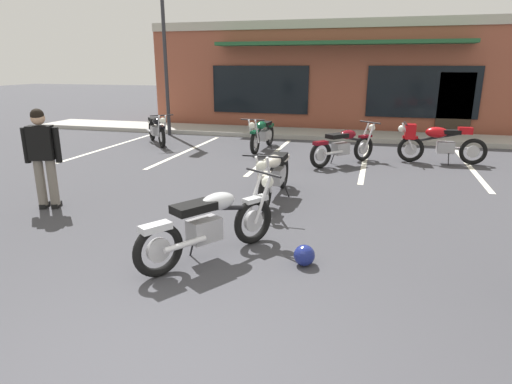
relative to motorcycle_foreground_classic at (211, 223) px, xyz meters
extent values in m
plane|color=#3D3D42|center=(0.42, 1.64, -0.46)|extent=(80.00, 80.00, 0.00)
cube|color=#A8A59E|center=(0.42, 10.06, -0.39)|extent=(22.00, 1.80, 0.14)
cube|color=brown|center=(0.42, 14.29, 1.45)|extent=(14.08, 6.21, 3.83)
cube|color=#B2AD9E|center=(0.42, 11.16, 3.22)|extent=(14.08, 0.06, 0.30)
cube|color=black|center=(-2.40, 11.15, 0.99)|extent=(3.61, 0.06, 1.70)
cube|color=black|center=(3.24, 11.15, 0.99)|extent=(3.61, 0.06, 1.70)
cube|color=#33281E|center=(4.29, 11.15, 0.59)|extent=(1.10, 0.06, 2.10)
cube|color=#235933|center=(0.42, 10.74, 2.57)|extent=(8.45, 0.90, 0.12)
cube|color=silver|center=(-5.68, 6.46, -0.46)|extent=(0.12, 4.80, 0.01)
cube|color=silver|center=(-3.24, 6.46, -0.46)|extent=(0.12, 4.80, 0.01)
cube|color=silver|center=(-0.80, 6.46, -0.46)|extent=(0.12, 4.80, 0.01)
cube|color=silver|center=(1.64, 6.46, -0.46)|extent=(0.12, 4.80, 0.01)
cube|color=silver|center=(4.08, 6.46, -0.46)|extent=(0.12, 4.80, 0.01)
torus|color=black|center=(-0.40, -0.63, -0.14)|extent=(0.43, 0.59, 0.64)
cylinder|color=#B7B7BC|center=(-0.40, -0.63, -0.14)|extent=(0.21, 0.28, 0.29)
torus|color=black|center=(0.37, 0.59, -0.14)|extent=(0.43, 0.59, 0.64)
cylinder|color=#B7B7BC|center=(0.37, 0.59, -0.14)|extent=(0.21, 0.28, 0.29)
cylinder|color=silver|center=(0.35, 0.72, 0.18)|extent=(0.21, 0.30, 0.66)
cylinder|color=silver|center=(0.50, 0.62, 0.18)|extent=(0.21, 0.30, 0.66)
cylinder|color=black|center=(0.47, 0.74, 0.50)|extent=(0.57, 0.38, 0.03)
sphere|color=silver|center=(0.51, 0.81, 0.36)|extent=(0.23, 0.23, 0.17)
cube|color=silver|center=(0.39, 0.62, 0.16)|extent=(0.31, 0.38, 0.06)
cube|color=#9E9EA3|center=(-0.06, -0.09, -0.06)|extent=(0.42, 0.47, 0.28)
cylinder|color=silver|center=(-0.14, -0.47, -0.10)|extent=(0.35, 0.50, 0.07)
cylinder|color=black|center=(0.05, 0.08, 0.18)|extent=(0.56, 0.83, 0.26)
ellipsoid|color=silver|center=(0.06, 0.10, 0.26)|extent=(0.48, 0.54, 0.22)
cube|color=black|center=(-0.13, -0.20, 0.26)|extent=(0.52, 0.59, 0.10)
cube|color=silver|center=(-0.41, -0.64, 0.14)|extent=(0.33, 0.39, 0.08)
cylinder|color=black|center=(-0.25, -0.05, -0.32)|extent=(0.13, 0.09, 0.29)
torus|color=black|center=(4.16, 6.69, -0.14)|extent=(0.64, 0.13, 0.64)
cylinder|color=#B7B7BC|center=(4.16, 6.69, -0.14)|extent=(0.29, 0.07, 0.29)
torus|color=black|center=(2.72, 6.62, -0.14)|extent=(0.64, 0.13, 0.64)
cylinder|color=#B7B7BC|center=(2.72, 6.62, -0.14)|extent=(0.29, 0.07, 0.29)
cylinder|color=silver|center=(2.63, 6.52, 0.18)|extent=(0.33, 0.06, 0.66)
cylinder|color=silver|center=(2.62, 6.70, 0.18)|extent=(0.33, 0.06, 0.66)
cylinder|color=black|center=(2.54, 6.61, 0.50)|extent=(0.07, 0.66, 0.03)
sphere|color=silver|center=(2.46, 6.60, 0.36)|extent=(0.18, 0.18, 0.17)
cube|color=#B70F14|center=(2.68, 6.61, 0.16)|extent=(0.37, 0.16, 0.06)
cube|color=#9E9EA3|center=(3.52, 6.66, -0.06)|extent=(0.41, 0.26, 0.28)
cylinder|color=silver|center=(3.89, 6.81, -0.10)|extent=(0.55, 0.10, 0.07)
cylinder|color=black|center=(3.32, 6.65, 0.18)|extent=(0.94, 0.11, 0.26)
ellipsoid|color=#B70F14|center=(3.28, 6.64, 0.30)|extent=(0.53, 0.33, 0.26)
cube|color=#B70F14|center=(2.67, 6.61, 0.30)|extent=(0.25, 0.29, 0.36)
cube|color=black|center=(3.62, 6.66, 0.32)|extent=(0.41, 0.26, 0.10)
cube|color=#B70F14|center=(3.92, 6.68, 0.36)|extent=(0.33, 0.22, 0.16)
cylinder|color=black|center=(3.60, 6.48, -0.32)|extent=(0.03, 0.14, 0.29)
torus|color=black|center=(0.66, 5.31, -0.14)|extent=(0.49, 0.55, 0.64)
cylinder|color=#B7B7BC|center=(0.66, 5.31, -0.14)|extent=(0.23, 0.26, 0.29)
torus|color=black|center=(1.59, 6.41, -0.14)|extent=(0.49, 0.55, 0.64)
cylinder|color=#B7B7BC|center=(1.59, 6.41, -0.14)|extent=(0.23, 0.26, 0.29)
cylinder|color=silver|center=(1.58, 6.55, 0.18)|extent=(0.24, 0.28, 0.66)
cylinder|color=silver|center=(1.72, 6.43, 0.18)|extent=(0.24, 0.28, 0.66)
cylinder|color=black|center=(1.70, 6.55, 0.50)|extent=(0.53, 0.45, 0.03)
sphere|color=silver|center=(1.75, 6.61, 0.36)|extent=(0.24, 0.24, 0.17)
cube|color=maroon|center=(1.61, 6.45, 0.16)|extent=(0.34, 0.37, 0.06)
cube|color=#9E9EA3|center=(1.07, 5.80, -0.06)|extent=(0.44, 0.46, 0.28)
cylinder|color=silver|center=(0.94, 5.43, -0.10)|extent=(0.41, 0.47, 0.07)
cylinder|color=black|center=(1.20, 5.96, 0.18)|extent=(0.65, 0.76, 0.26)
ellipsoid|color=maroon|center=(1.21, 5.97, 0.26)|extent=(0.51, 0.53, 0.22)
cube|color=black|center=(0.98, 5.70, 0.26)|extent=(0.55, 0.58, 0.10)
cube|color=maroon|center=(0.65, 5.30, 0.14)|extent=(0.35, 0.38, 0.08)
cylinder|color=black|center=(0.89, 5.86, -0.32)|extent=(0.12, 0.11, 0.29)
torus|color=black|center=(-5.06, 7.78, -0.14)|extent=(0.49, 0.56, 0.64)
cylinder|color=#B7B7BC|center=(-5.06, 7.78, -0.14)|extent=(0.23, 0.26, 0.29)
torus|color=black|center=(-4.14, 6.68, -0.14)|extent=(0.49, 0.56, 0.64)
cylinder|color=#B7B7BC|center=(-4.14, 6.68, -0.14)|extent=(0.23, 0.26, 0.29)
cylinder|color=silver|center=(-4.00, 6.66, 0.18)|extent=(0.24, 0.28, 0.66)
cylinder|color=silver|center=(-4.14, 6.54, 0.18)|extent=(0.24, 0.28, 0.66)
cylinder|color=black|center=(-4.02, 6.54, 0.50)|extent=(0.53, 0.45, 0.03)
sphere|color=silver|center=(-3.97, 6.48, 0.36)|extent=(0.24, 0.24, 0.17)
cube|color=black|center=(-4.11, 6.65, 0.16)|extent=(0.34, 0.37, 0.06)
cube|color=#9E9EA3|center=(-4.65, 7.29, -0.06)|extent=(0.44, 0.46, 0.28)
cylinder|color=silver|center=(-4.99, 7.49, -0.10)|extent=(0.41, 0.47, 0.07)
cylinder|color=black|center=(-4.52, 7.14, 0.18)|extent=(0.65, 0.76, 0.26)
ellipsoid|color=black|center=(-4.51, 7.12, 0.26)|extent=(0.51, 0.54, 0.22)
cube|color=black|center=(-4.74, 7.40, 0.26)|extent=(0.55, 0.58, 0.10)
cube|color=black|center=(-5.07, 7.80, 0.14)|extent=(0.35, 0.38, 0.08)
cylinder|color=black|center=(-4.55, 7.46, -0.32)|extent=(0.12, 0.10, 0.29)
torus|color=black|center=(0.18, 3.41, -0.14)|extent=(0.10, 0.64, 0.64)
cylinder|color=#B7B7BC|center=(0.18, 3.41, -0.14)|extent=(0.06, 0.29, 0.29)
torus|color=black|center=(0.18, 1.97, -0.14)|extent=(0.10, 0.64, 0.64)
cylinder|color=#B7B7BC|center=(0.18, 1.97, -0.14)|extent=(0.06, 0.29, 0.29)
cylinder|color=silver|center=(0.27, 1.87, 0.18)|extent=(0.05, 0.33, 0.66)
cylinder|color=silver|center=(0.09, 1.87, 0.18)|extent=(0.05, 0.33, 0.66)
cylinder|color=black|center=(0.18, 1.79, 0.50)|extent=(0.66, 0.03, 0.03)
sphere|color=silver|center=(0.18, 1.71, 0.36)|extent=(0.17, 0.17, 0.17)
cube|color=beige|center=(0.18, 1.93, 0.16)|extent=(0.14, 0.36, 0.06)
cube|color=#9E9EA3|center=(0.18, 2.77, -0.06)|extent=(0.24, 0.40, 0.28)
cylinder|color=silver|center=(0.04, 3.14, -0.10)|extent=(0.07, 0.55, 0.07)
cylinder|color=black|center=(0.18, 2.57, 0.18)|extent=(0.06, 0.94, 0.26)
ellipsoid|color=beige|center=(0.18, 2.55, 0.26)|extent=(0.26, 0.48, 0.22)
cube|color=black|center=(0.18, 2.91, 0.26)|extent=(0.28, 0.52, 0.10)
cube|color=beige|center=(0.18, 3.43, 0.14)|extent=(0.16, 0.36, 0.08)
cylinder|color=black|center=(0.36, 2.84, -0.32)|extent=(0.13, 0.02, 0.29)
torus|color=black|center=(-1.20, 7.88, -0.14)|extent=(0.12, 0.64, 0.64)
cylinder|color=#B7B7BC|center=(-1.20, 7.88, -0.14)|extent=(0.07, 0.29, 0.29)
torus|color=black|center=(-1.25, 6.44, -0.14)|extent=(0.12, 0.64, 0.64)
cylinder|color=#B7B7BC|center=(-1.25, 6.44, -0.14)|extent=(0.07, 0.29, 0.29)
cylinder|color=silver|center=(-1.17, 6.34, 0.18)|extent=(0.06, 0.33, 0.66)
cylinder|color=silver|center=(-1.35, 6.35, 0.18)|extent=(0.06, 0.33, 0.66)
cylinder|color=black|center=(-1.26, 6.26, 0.50)|extent=(0.66, 0.06, 0.03)
sphere|color=silver|center=(-1.26, 6.18, 0.36)|extent=(0.18, 0.18, 0.17)
cube|color=#0F4C2D|center=(-1.26, 6.40, 0.16)|extent=(0.15, 0.36, 0.06)
cube|color=#9E9EA3|center=(-1.23, 7.24, -0.06)|extent=(0.25, 0.41, 0.28)
cylinder|color=silver|center=(-1.35, 7.62, -0.10)|extent=(0.09, 0.55, 0.07)
cylinder|color=black|center=(-1.23, 7.04, 0.18)|extent=(0.09, 0.94, 0.26)
ellipsoid|color=#0F4C2D|center=(-1.23, 7.02, 0.26)|extent=(0.28, 0.49, 0.22)
cube|color=black|center=(-1.22, 7.38, 0.26)|extent=(0.30, 0.53, 0.10)
cube|color=#0F4C2D|center=(-1.20, 7.90, 0.14)|extent=(0.17, 0.37, 0.08)
cylinder|color=black|center=(-1.04, 7.31, -0.32)|extent=(0.14, 0.03, 0.29)
cube|color=black|center=(-3.49, 1.12, -0.42)|extent=(0.17, 0.26, 0.08)
cube|color=black|center=(-3.30, 1.19, -0.42)|extent=(0.17, 0.26, 0.08)
cylinder|color=slate|center=(-3.47, 1.08, 0.00)|extent=(0.19, 0.19, 0.80)
cylinder|color=slate|center=(-3.29, 1.15, 0.00)|extent=(0.19, 0.19, 0.80)
cube|color=black|center=(-3.38, 1.12, 0.66)|extent=(0.43, 0.33, 0.56)
cylinder|color=black|center=(-3.62, 1.03, 0.62)|extent=(0.13, 0.13, 0.58)
cylinder|color=black|center=(-3.14, 1.20, 0.62)|extent=(0.13, 0.13, 0.58)
sphere|color=tan|center=(-3.38, 1.12, 1.06)|extent=(0.28, 0.28, 0.22)
sphere|color=black|center=(-3.38, 1.11, 1.11)|extent=(0.27, 0.27, 0.21)
sphere|color=navy|center=(1.16, 0.09, -0.33)|extent=(0.26, 0.26, 0.26)
cube|color=black|center=(1.16, 0.20, -0.34)|extent=(0.18, 0.03, 0.09)
cylinder|color=#2D2D33|center=(-5.04, 8.96, 2.03)|extent=(0.12, 0.12, 4.99)
camera|label=1|loc=(1.90, -4.74, 1.89)|focal=30.65mm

